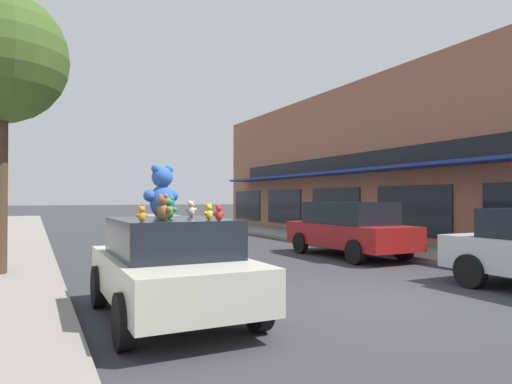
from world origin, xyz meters
TOP-DOWN VIEW (x-y plane):
  - ground_plane at (0.00, 0.00)m, footprint 260.00×260.00m
  - storefront_row at (15.71, 9.81)m, footprint 16.28×31.37m
  - plush_art_car at (-3.50, 0.55)m, footprint 2.07×4.01m
  - teddy_bear_giant at (-3.56, 0.88)m, footprint 0.66×0.46m
  - teddy_bear_brown at (-3.77, -0.02)m, footprint 0.24×0.28m
  - teddy_bear_white at (-3.50, 1.39)m, footprint 0.19×0.19m
  - teddy_bear_red at (-3.07, -0.43)m, footprint 0.17×0.11m
  - teddy_bear_yellow at (-3.09, -0.06)m, footprint 0.18×0.13m
  - teddy_bear_green at (-3.53, 0.56)m, footprint 0.25×0.21m
  - teddy_bear_orange at (-4.13, -0.25)m, footprint 0.16×0.10m
  - teddy_bear_cream at (-2.93, 1.28)m, footprint 0.21×0.16m
  - parked_car_far_center at (3.70, 5.39)m, footprint 2.03×4.75m

SIDE VIEW (x-z plane):
  - ground_plane at x=0.00m, z-range 0.00..0.00m
  - plush_art_car at x=-3.50m, z-range 0.05..1.61m
  - parked_car_far_center at x=3.70m, z-range 0.06..1.83m
  - teddy_bear_orange at x=-4.13m, z-range 1.56..1.78m
  - teddy_bear_red at x=-3.07m, z-range 1.56..1.79m
  - teddy_bear_yellow at x=-3.09m, z-range 1.56..1.80m
  - teddy_bear_cream at x=-2.93m, z-range 1.56..1.84m
  - teddy_bear_white at x=-3.50m, z-range 1.56..1.85m
  - teddy_bear_green at x=-3.53m, z-range 1.56..1.91m
  - teddy_bear_brown at x=-3.77m, z-range 1.56..1.94m
  - teddy_bear_giant at x=-3.56m, z-range 1.55..2.43m
  - storefront_row at x=15.71m, z-range 0.00..7.48m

